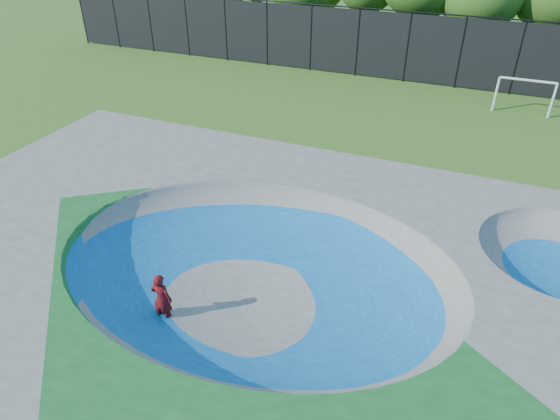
# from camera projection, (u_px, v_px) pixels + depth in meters

# --- Properties ---
(ground) EXTENTS (120.00, 120.00, 0.00)m
(ground) POSITION_uv_depth(u_px,v_px,m) (258.00, 301.00, 13.89)
(ground) COLOR #345D1A
(ground) RESTS_ON ground
(skate_deck) EXTENTS (22.00, 14.00, 1.50)m
(skate_deck) POSITION_uv_depth(u_px,v_px,m) (257.00, 280.00, 13.49)
(skate_deck) COLOR gray
(skate_deck) RESTS_ON ground
(skater) EXTENTS (0.59, 0.41, 1.56)m
(skater) POSITION_uv_depth(u_px,v_px,m) (162.00, 299.00, 12.81)
(skater) COLOR #AA0D11
(skater) RESTS_ON ground
(skateboard) EXTENTS (0.81, 0.37, 0.05)m
(skateboard) POSITION_uv_depth(u_px,v_px,m) (165.00, 320.00, 13.21)
(skateboard) COLOR black
(skateboard) RESTS_ON ground
(soccer_goal) EXTENTS (2.77, 0.12, 1.83)m
(soccer_goal) POSITION_uv_depth(u_px,v_px,m) (526.00, 90.00, 25.08)
(soccer_goal) COLOR silver
(soccer_goal) RESTS_ON ground
(fence) EXTENTS (48.09, 0.09, 4.04)m
(fence) POSITION_uv_depth(u_px,v_px,m) (408.00, 46.00, 29.15)
(fence) COLOR black
(fence) RESTS_ON ground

